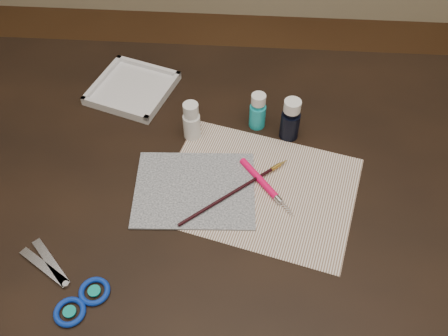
# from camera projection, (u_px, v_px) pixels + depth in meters

# --- Properties ---
(ground) EXTENTS (3.50, 3.50, 0.02)m
(ground) POSITION_uv_depth(u_px,v_px,m) (224.00, 333.00, 1.57)
(ground) COLOR #422614
(ground) RESTS_ON ground
(table) EXTENTS (1.30, 0.90, 0.75)m
(table) POSITION_uv_depth(u_px,v_px,m) (224.00, 274.00, 1.28)
(table) COLOR black
(table) RESTS_ON ground
(paper) EXTENTS (0.43, 0.36, 0.00)m
(paper) POSITION_uv_depth(u_px,v_px,m) (259.00, 189.00, 0.98)
(paper) COLOR white
(paper) RESTS_ON table
(canvas) EXTENTS (0.24, 0.20, 0.00)m
(canvas) POSITION_uv_depth(u_px,v_px,m) (195.00, 189.00, 0.98)
(canvas) COLOR black
(canvas) RESTS_ON paper
(paint_bottle_white) EXTENTS (0.04, 0.04, 0.09)m
(paint_bottle_white) POSITION_uv_depth(u_px,v_px,m) (192.00, 121.00, 1.04)
(paint_bottle_white) COLOR white
(paint_bottle_white) RESTS_ON table
(paint_bottle_cyan) EXTENTS (0.04, 0.04, 0.09)m
(paint_bottle_cyan) POSITION_uv_depth(u_px,v_px,m) (258.00, 111.00, 1.06)
(paint_bottle_cyan) COLOR #1BA7B6
(paint_bottle_cyan) RESTS_ON table
(paint_bottle_navy) EXTENTS (0.05, 0.05, 0.10)m
(paint_bottle_navy) POSITION_uv_depth(u_px,v_px,m) (291.00, 119.00, 1.04)
(paint_bottle_navy) COLOR black
(paint_bottle_navy) RESTS_ON table
(paintbrush) EXTENTS (0.21, 0.18, 0.01)m
(paintbrush) POSITION_uv_depth(u_px,v_px,m) (236.00, 191.00, 0.97)
(paintbrush) COLOR black
(paintbrush) RESTS_ON canvas
(craft_knife) EXTENTS (0.11, 0.14, 0.01)m
(craft_knife) POSITION_uv_depth(u_px,v_px,m) (267.00, 187.00, 0.98)
(craft_knife) COLOR #FD0956
(craft_knife) RESTS_ON paper
(scissors) EXTENTS (0.23, 0.20, 0.01)m
(scissors) POSITION_uv_depth(u_px,v_px,m) (56.00, 280.00, 0.85)
(scissors) COLOR silver
(scissors) RESTS_ON table
(palette_tray) EXTENTS (0.22, 0.22, 0.02)m
(palette_tray) POSITION_uv_depth(u_px,v_px,m) (132.00, 88.00, 1.16)
(palette_tray) COLOR silver
(palette_tray) RESTS_ON table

